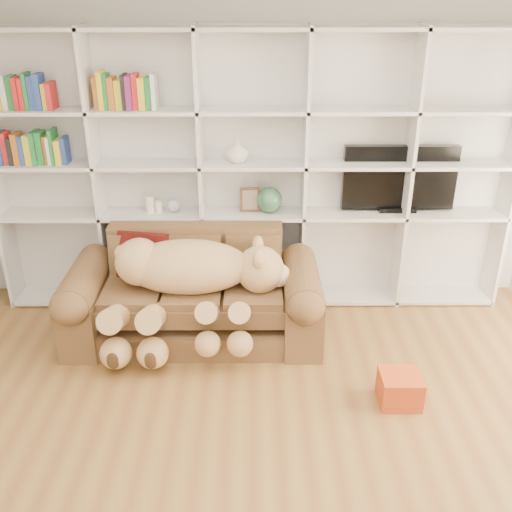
{
  "coord_description": "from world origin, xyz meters",
  "views": [
    {
      "loc": [
        0.01,
        -2.39,
        2.66
      ],
      "look_at": [
        0.02,
        1.63,
        0.75
      ],
      "focal_mm": 40.0,
      "sensor_mm": 36.0,
      "label": 1
    }
  ],
  "objects_px": {
    "tv": "(399,179)",
    "gift_box": "(400,389)",
    "teddy_bear": "(188,281)",
    "sofa": "(195,299)"
  },
  "relations": [
    {
      "from": "teddy_bear",
      "to": "gift_box",
      "type": "xyz_separation_m",
      "value": [
        1.53,
        -0.72,
        -0.48
      ]
    },
    {
      "from": "gift_box",
      "to": "tv",
      "type": "xyz_separation_m",
      "value": [
        0.24,
        1.54,
        1.04
      ]
    },
    {
      "from": "teddy_bear",
      "to": "tv",
      "type": "height_order",
      "value": "tv"
    },
    {
      "from": "gift_box",
      "to": "sofa",
      "type": "bearing_deg",
      "value": 149.32
    },
    {
      "from": "sofa",
      "to": "gift_box",
      "type": "height_order",
      "value": "sofa"
    },
    {
      "from": "sofa",
      "to": "teddy_bear",
      "type": "height_order",
      "value": "teddy_bear"
    },
    {
      "from": "gift_box",
      "to": "tv",
      "type": "distance_m",
      "value": 1.88
    },
    {
      "from": "tv",
      "to": "gift_box",
      "type": "bearing_deg",
      "value": -98.93
    },
    {
      "from": "sofa",
      "to": "tv",
      "type": "height_order",
      "value": "tv"
    },
    {
      "from": "gift_box",
      "to": "teddy_bear",
      "type": "bearing_deg",
      "value": 154.73
    }
  ]
}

